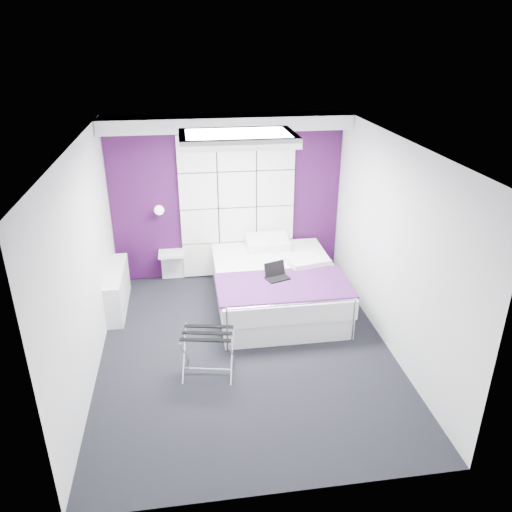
{
  "coord_description": "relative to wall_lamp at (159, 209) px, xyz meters",
  "views": [
    {
      "loc": [
        -0.64,
        -5.25,
        3.68
      ],
      "look_at": [
        0.18,
        0.35,
        1.13
      ],
      "focal_mm": 35.0,
      "sensor_mm": 36.0,
      "label": 1
    }
  ],
  "objects": [
    {
      "name": "wall_left",
      "position": [
        -0.75,
        -2.06,
        0.08
      ],
      "size": [
        0.0,
        4.4,
        4.4
      ],
      "primitive_type": "plane",
      "rotation": [
        1.57,
        0.0,
        1.57
      ],
      "color": "silver",
      "rests_on": "floor"
    },
    {
      "name": "headboard",
      "position": [
        1.2,
        0.08,
        -0.05
      ],
      "size": [
        1.8,
        0.08,
        2.3
      ],
      "primitive_type": null,
      "color": "white",
      "rests_on": "wall_back"
    },
    {
      "name": "wall_right",
      "position": [
        2.85,
        -2.06,
        0.08
      ],
      "size": [
        0.0,
        4.4,
        4.4
      ],
      "primitive_type": "plane",
      "rotation": [
        1.57,
        0.0,
        -1.57
      ],
      "color": "silver",
      "rests_on": "floor"
    },
    {
      "name": "ceiling",
      "position": [
        1.05,
        -2.06,
        1.38
      ],
      "size": [
        4.4,
        4.4,
        0.0
      ],
      "primitive_type": "plane",
      "rotation": [
        3.14,
        0.0,
        0.0
      ],
      "color": "white",
      "rests_on": "wall_back"
    },
    {
      "name": "laptop",
      "position": [
        1.58,
        -1.32,
        -0.56
      ],
      "size": [
        0.31,
        0.22,
        0.22
      ],
      "rotation": [
        0.0,
        0.0,
        0.34
      ],
      "color": "black",
      "rests_on": "bed"
    },
    {
      "name": "radiator",
      "position": [
        -0.64,
        -0.76,
        -0.92
      ],
      "size": [
        0.22,
        1.2,
        0.6
      ],
      "primitive_type": "cube",
      "color": "white",
      "rests_on": "floor"
    },
    {
      "name": "skylight",
      "position": [
        1.05,
        -1.46,
        1.33
      ],
      "size": [
        1.36,
        0.86,
        0.12
      ],
      "primitive_type": null,
      "color": "white",
      "rests_on": "ceiling"
    },
    {
      "name": "floor",
      "position": [
        1.05,
        -2.06,
        -1.22
      ],
      "size": [
        4.4,
        4.4,
        0.0
      ],
      "primitive_type": "plane",
      "color": "black",
      "rests_on": "ground"
    },
    {
      "name": "nightstand",
      "position": [
        0.13,
        -0.04,
        -0.73
      ],
      "size": [
        0.4,
        0.31,
        0.04
      ],
      "primitive_type": "cube",
      "color": "white",
      "rests_on": "wall_back"
    },
    {
      "name": "soffit",
      "position": [
        1.05,
        -0.11,
        1.28
      ],
      "size": [
        3.58,
        0.5,
        0.2
      ],
      "primitive_type": "cube",
      "color": "white",
      "rests_on": "wall_back"
    },
    {
      "name": "wall_lamp",
      "position": [
        0.0,
        0.0,
        0.0
      ],
      "size": [
        0.15,
        0.15,
        0.15
      ],
      "primitive_type": "sphere",
      "color": "white",
      "rests_on": "wall_back"
    },
    {
      "name": "accent_wall",
      "position": [
        1.05,
        0.13,
        0.08
      ],
      "size": [
        3.58,
        0.02,
        2.58
      ],
      "primitive_type": "cube",
      "color": "#380D3B",
      "rests_on": "wall_back"
    },
    {
      "name": "wall_back",
      "position": [
        1.05,
        0.14,
        0.08
      ],
      "size": [
        3.6,
        0.0,
        3.6
      ],
      "primitive_type": "plane",
      "rotation": [
        1.57,
        0.0,
        0.0
      ],
      "color": "silver",
      "rests_on": "floor"
    },
    {
      "name": "luggage_rack",
      "position": [
        0.56,
        -2.49,
        -0.94
      ],
      "size": [
        0.57,
        0.42,
        0.56
      ],
      "rotation": [
        0.0,
        0.0,
        -0.19
      ],
      "color": "silver",
      "rests_on": "floor"
    },
    {
      "name": "bed",
      "position": [
        1.63,
        -0.99,
        -0.9
      ],
      "size": [
        1.78,
        2.16,
        0.75
      ],
      "color": "white",
      "rests_on": "floor"
    }
  ]
}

